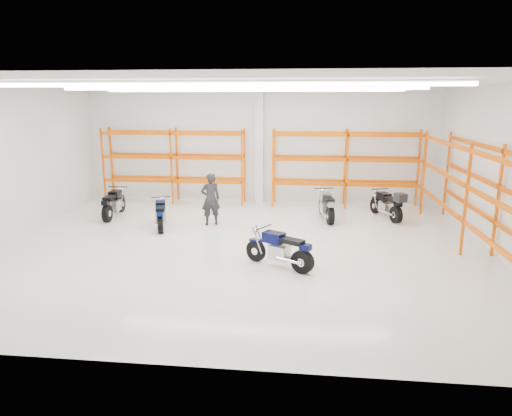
# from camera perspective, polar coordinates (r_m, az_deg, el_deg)

# --- Properties ---
(ground) EXTENTS (14.00, 14.00, 0.00)m
(ground) POSITION_cam_1_polar(r_m,az_deg,el_deg) (13.06, -2.21, -4.89)
(ground) COLOR silver
(ground) RESTS_ON ground
(room_shell) EXTENTS (14.02, 12.02, 4.51)m
(room_shell) POSITION_cam_1_polar(r_m,az_deg,el_deg) (12.45, -2.33, 9.64)
(room_shell) COLOR white
(room_shell) RESTS_ON ground
(motorcycle_main) EXTENTS (1.77, 1.13, 0.97)m
(motorcycle_main) POSITION_cam_1_polar(r_m,az_deg,el_deg) (11.37, 3.20, -5.31)
(motorcycle_main) COLOR black
(motorcycle_main) RESTS_ON ground
(motorcycle_back_a) EXTENTS (0.69, 2.07, 1.02)m
(motorcycle_back_a) POSITION_cam_1_polar(r_m,az_deg,el_deg) (16.92, -17.42, 0.43)
(motorcycle_back_a) COLOR black
(motorcycle_back_a) RESTS_ON ground
(motorcycle_back_b) EXTENTS (0.77, 1.87, 0.94)m
(motorcycle_back_b) POSITION_cam_1_polar(r_m,az_deg,el_deg) (15.15, -11.83, -0.85)
(motorcycle_back_b) COLOR black
(motorcycle_back_b) RESTS_ON ground
(motorcycle_back_c) EXTENTS (0.69, 2.07, 1.02)m
(motorcycle_back_c) POSITION_cam_1_polar(r_m,az_deg,el_deg) (16.04, 8.81, 0.22)
(motorcycle_back_c) COLOR black
(motorcycle_back_c) RESTS_ON ground
(motorcycle_back_d) EXTENTS (1.02, 2.01, 1.07)m
(motorcycle_back_d) POSITION_cam_1_polar(r_m,az_deg,el_deg) (16.53, 16.20, 0.35)
(motorcycle_back_d) COLOR black
(motorcycle_back_d) RESTS_ON ground
(standing_man) EXTENTS (0.76, 0.64, 1.76)m
(standing_man) POSITION_cam_1_polar(r_m,az_deg,el_deg) (15.19, -5.70, 1.11)
(standing_man) COLOR black
(standing_man) RESTS_ON ground
(structural_column) EXTENTS (0.32, 0.32, 4.50)m
(structural_column) POSITION_cam_1_polar(r_m,az_deg,el_deg) (18.27, 0.42, 7.63)
(structural_column) COLOR white
(structural_column) RESTS_ON ground
(pallet_racking_back_left) EXTENTS (5.67, 0.87, 3.00)m
(pallet_racking_back_left) POSITION_cam_1_polar(r_m,az_deg,el_deg) (18.65, -10.21, 6.10)
(pallet_racking_back_left) COLOR #E74800
(pallet_racking_back_left) RESTS_ON ground
(pallet_racking_back_right) EXTENTS (5.67, 0.87, 3.00)m
(pallet_racking_back_right) POSITION_cam_1_polar(r_m,az_deg,el_deg) (17.96, 11.21, 5.78)
(pallet_racking_back_right) COLOR #E74800
(pallet_racking_back_right) RESTS_ON ground
(pallet_racking_side) EXTENTS (0.87, 9.07, 3.00)m
(pallet_racking_side) POSITION_cam_1_polar(r_m,az_deg,el_deg) (13.31, 26.53, 2.09)
(pallet_racking_side) COLOR #E74800
(pallet_racking_side) RESTS_ON ground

